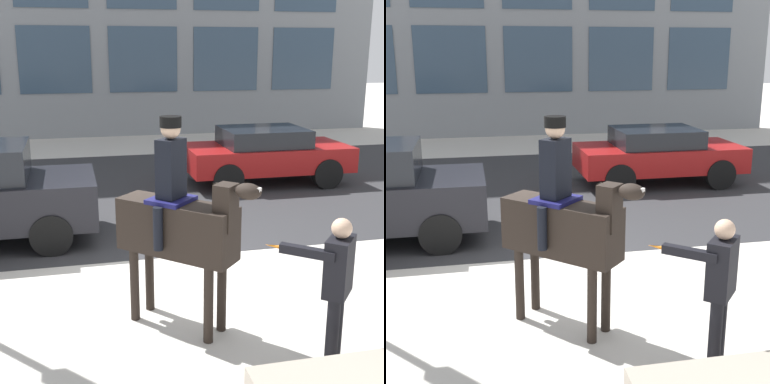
% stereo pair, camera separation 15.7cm
% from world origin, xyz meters
% --- Properties ---
extents(ground_plane, '(80.00, 80.00, 0.00)m').
position_xyz_m(ground_plane, '(0.00, 0.00, 0.00)').
color(ground_plane, beige).
extents(road_surface, '(21.53, 8.50, 0.01)m').
position_xyz_m(road_surface, '(0.00, 4.75, 0.00)').
color(road_surface, '#2D2D30').
rests_on(road_surface, ground_plane).
extents(mounted_horse_lead, '(1.46, 1.43, 2.48)m').
position_xyz_m(mounted_horse_lead, '(-0.08, -1.62, 1.28)').
color(mounted_horse_lead, black).
rests_on(mounted_horse_lead, ground_plane).
extents(pedestrian_bystander, '(0.88, 0.57, 1.61)m').
position_xyz_m(pedestrian_bystander, '(1.27, -2.81, 0.94)').
color(pedestrian_bystander, black).
rests_on(pedestrian_bystander, ground_plane).
extents(street_car_far_lane, '(3.91, 1.90, 1.35)m').
position_xyz_m(street_car_far_lane, '(3.38, 4.76, 0.74)').
color(street_car_far_lane, maroon).
rests_on(street_car_far_lane, ground_plane).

